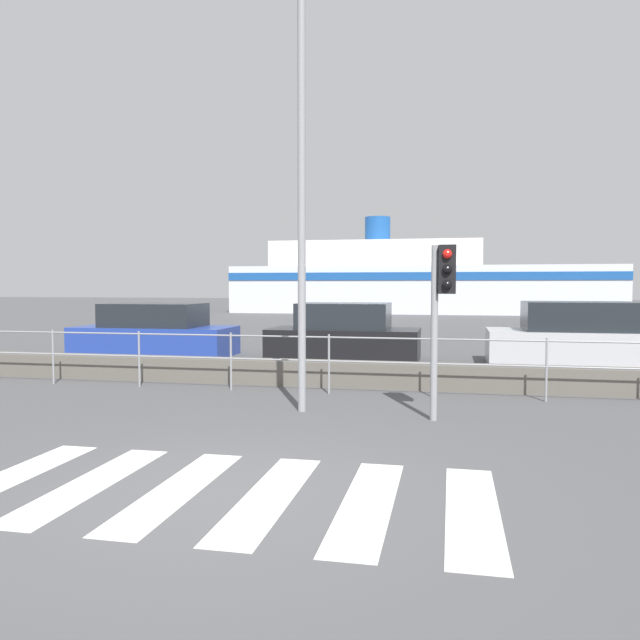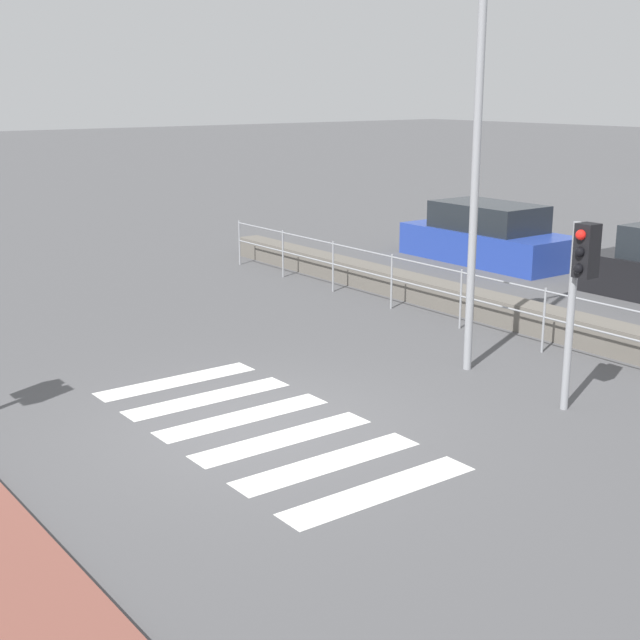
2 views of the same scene
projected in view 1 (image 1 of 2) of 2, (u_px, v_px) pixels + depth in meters
The scene contains 10 objects.
ground_plane at pixel (218, 492), 5.78m from camera, with size 160.00×160.00×0.00m, color #4C4C4F.
crosswalk at pixel (223, 492), 5.77m from camera, with size 4.95×2.40×0.01m.
seawall at pixel (338, 374), 11.86m from camera, with size 20.26×0.55×0.47m.
harbor_fence at pixel (329, 354), 10.98m from camera, with size 18.27×0.04×1.06m.
traffic_light_far at pixel (443, 292), 8.72m from camera, with size 0.34×0.32×2.48m.
streetlamp at pixel (298, 143), 9.08m from camera, with size 0.32×1.11×6.49m.
ferry_boat at pixel (412, 282), 44.00m from camera, with size 25.49×8.30×6.72m.
parked_car_blue at pixel (154, 333), 17.09m from camera, with size 4.33×1.79×1.42m.
parked_car_black at pixel (344, 336), 16.00m from camera, with size 3.83×1.75×1.46m.
parked_car_silver at pixel (579, 338), 14.84m from camera, with size 4.24×1.81×1.52m.
Camera 1 is at (2.09, -5.36, 1.93)m, focal length 35.00 mm.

